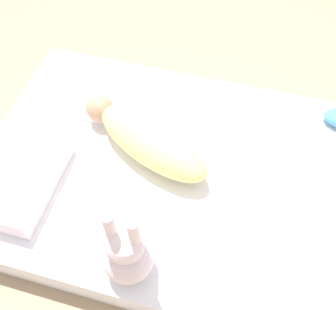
% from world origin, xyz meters
% --- Properties ---
extents(ground_plane, '(12.00, 12.00, 0.00)m').
position_xyz_m(ground_plane, '(0.00, 0.00, 0.00)').
color(ground_plane, '#9E8466').
extents(bed_mattress, '(1.51, 0.98, 0.13)m').
position_xyz_m(bed_mattress, '(0.00, 0.00, 0.06)').
color(bed_mattress, white).
rests_on(bed_mattress, ground_plane).
extents(burp_cloth, '(0.17, 0.16, 0.02)m').
position_xyz_m(burp_cloth, '(-0.43, 0.20, 0.14)').
color(burp_cloth, white).
rests_on(burp_cloth, bed_mattress).
extents(swaddled_baby, '(0.55, 0.36, 0.15)m').
position_xyz_m(swaddled_baby, '(-0.15, 0.05, 0.20)').
color(swaddled_baby, '#EFDB7F').
rests_on(swaddled_baby, bed_mattress).
extents(pillow, '(0.38, 0.38, 0.09)m').
position_xyz_m(pillow, '(-0.61, -0.21, 0.17)').
color(pillow, white).
rests_on(pillow, bed_mattress).
extents(bunny_plush, '(0.16, 0.16, 0.34)m').
position_xyz_m(bunny_plush, '(-0.08, -0.39, 0.25)').
color(bunny_plush, silver).
rests_on(bunny_plush, bed_mattress).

